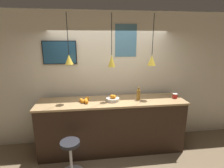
# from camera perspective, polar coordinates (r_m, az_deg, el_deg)

# --- Properties ---
(back_wall) EXTENTS (8.00, 0.06, 2.90)m
(back_wall) POSITION_cam_1_polar(r_m,az_deg,el_deg) (3.92, -0.86, 1.51)
(back_wall) COLOR beige
(back_wall) RESTS_ON ground_plane
(service_counter) EXTENTS (3.00, 0.70, 1.11)m
(service_counter) POSITION_cam_1_polar(r_m,az_deg,el_deg) (3.80, 0.00, -13.31)
(service_counter) COLOR black
(service_counter) RESTS_ON ground_plane
(bar_stool) EXTENTS (0.45, 0.45, 0.66)m
(bar_stool) POSITION_cam_1_polar(r_m,az_deg,el_deg) (3.32, -13.33, -21.68)
(bar_stool) COLOR #B7B7BC
(bar_stool) RESTS_ON ground_plane
(fruit_bowl) EXTENTS (0.27, 0.27, 0.15)m
(fruit_bowl) POSITION_cam_1_polar(r_m,az_deg,el_deg) (3.54, 0.25, -4.85)
(fruit_bowl) COLOR beige
(fruit_bowl) RESTS_ON service_counter
(orange_pile) EXTENTS (0.20, 0.26, 0.08)m
(orange_pile) POSITION_cam_1_polar(r_m,az_deg,el_deg) (3.51, -8.80, -5.30)
(orange_pile) COLOR orange
(orange_pile) RESTS_ON service_counter
(juice_bottle) EXTENTS (0.08, 0.08, 0.26)m
(juice_bottle) POSITION_cam_1_polar(r_m,az_deg,el_deg) (3.63, 8.63, -3.45)
(juice_bottle) COLOR olive
(juice_bottle) RESTS_ON service_counter
(spread_jar) EXTENTS (0.10, 0.10, 0.10)m
(spread_jar) POSITION_cam_1_polar(r_m,az_deg,el_deg) (3.94, 19.88, -3.66)
(spread_jar) COLOR red
(spread_jar) RESTS_ON service_counter
(pendant_lamp_left) EXTENTS (0.16, 0.16, 0.94)m
(pendant_lamp_left) POSITION_cam_1_polar(r_m,az_deg,el_deg) (3.43, -13.87, 7.95)
(pendant_lamp_left) COLOR black
(pendant_lamp_middle) EXTENTS (0.14, 0.14, 1.00)m
(pendant_lamp_middle) POSITION_cam_1_polar(r_m,az_deg,el_deg) (3.44, -0.12, 7.72)
(pendant_lamp_middle) COLOR black
(pendant_lamp_right) EXTENTS (0.17, 0.17, 0.99)m
(pendant_lamp_right) POSITION_cam_1_polar(r_m,az_deg,el_deg) (3.63, 12.84, 7.68)
(pendant_lamp_right) COLOR black
(mounted_tv) EXTENTS (0.68, 0.04, 0.48)m
(mounted_tv) POSITION_cam_1_polar(r_m,az_deg,el_deg) (3.80, -16.71, 9.81)
(mounted_tv) COLOR black
(wall_poster) EXTENTS (0.46, 0.01, 0.67)m
(wall_poster) POSITION_cam_1_polar(r_m,az_deg,el_deg) (3.84, 4.55, 13.92)
(wall_poster) COLOR teal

